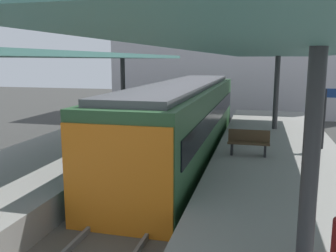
# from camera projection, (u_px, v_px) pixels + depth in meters

# --- Properties ---
(ground_plane) EXTENTS (80.00, 80.00, 0.00)m
(ground_plane) POSITION_uv_depth(u_px,v_px,m) (151.00, 201.00, 11.19)
(ground_plane) COLOR #383835
(platform_left) EXTENTS (4.40, 28.00, 1.00)m
(platform_left) POSITION_uv_depth(u_px,v_px,m) (40.00, 175.00, 12.01)
(platform_left) COLOR gray
(platform_left) RESTS_ON ground_plane
(platform_right) EXTENTS (4.40, 28.00, 1.00)m
(platform_right) POSITION_uv_depth(u_px,v_px,m) (282.00, 196.00, 10.19)
(platform_right) COLOR gray
(platform_right) RESTS_ON ground_plane
(track_ballast) EXTENTS (3.20, 28.00, 0.20)m
(track_ballast) POSITION_uv_depth(u_px,v_px,m) (151.00, 197.00, 11.17)
(track_ballast) COLOR #59544C
(track_ballast) RESTS_ON ground_plane
(rail_near_side) EXTENTS (0.08, 28.00, 0.14)m
(rail_near_side) POSITION_uv_depth(u_px,v_px,m) (129.00, 190.00, 11.31)
(rail_near_side) COLOR slate
(rail_near_side) RESTS_ON track_ballast
(rail_far_side) EXTENTS (0.08, 28.00, 0.14)m
(rail_far_side) POSITION_uv_depth(u_px,v_px,m) (174.00, 194.00, 10.97)
(rail_far_side) COLOR slate
(rail_far_side) RESTS_ON track_ballast
(commuter_train) EXTENTS (2.78, 14.82, 3.10)m
(commuter_train) POSITION_uv_depth(u_px,v_px,m) (183.00, 120.00, 15.35)
(commuter_train) COLOR #2D5633
(commuter_train) RESTS_ON track_ballast
(canopy_left) EXTENTS (4.18, 21.00, 3.46)m
(canopy_left) POSITION_uv_depth(u_px,v_px,m) (56.00, 56.00, 12.66)
(canopy_left) COLOR #333335
(canopy_left) RESTS_ON platform_left
(canopy_right) EXTENTS (4.18, 21.00, 3.56)m
(canopy_right) POSITION_uv_depth(u_px,v_px,m) (287.00, 52.00, 10.82)
(canopy_right) COLOR #333335
(canopy_right) RESTS_ON platform_right
(platform_bench) EXTENTS (1.40, 0.41, 0.86)m
(platform_bench) POSITION_uv_depth(u_px,v_px,m) (249.00, 142.00, 12.56)
(platform_bench) COLOR black
(platform_bench) RESTS_ON platform_right
(platform_sign) EXTENTS (0.90, 0.08, 2.21)m
(platform_sign) POSITION_uv_depth(u_px,v_px,m) (325.00, 105.00, 13.22)
(platform_sign) COLOR #262628
(platform_sign) RESTS_ON platform_right
(passenger_mid_platform) EXTENTS (0.36, 0.36, 1.65)m
(passenger_mid_platform) POSITION_uv_depth(u_px,v_px,m) (130.00, 117.00, 15.38)
(passenger_mid_platform) COLOR maroon
(passenger_mid_platform) RESTS_ON platform_left
(station_building_backdrop) EXTENTS (18.00, 6.00, 11.00)m
(station_building_backdrop) POSITION_uv_depth(u_px,v_px,m) (231.00, 43.00, 29.13)
(station_building_backdrop) COLOR #B7B2B7
(station_building_backdrop) RESTS_ON ground_plane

